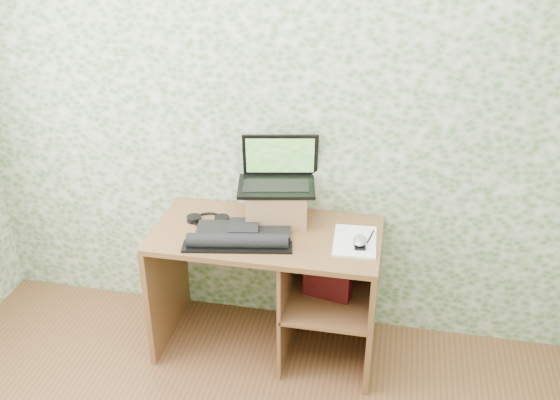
% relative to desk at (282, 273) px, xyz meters
% --- Properties ---
extents(wall_back, '(3.50, 0.00, 3.50)m').
position_rel_desk_xyz_m(wall_back, '(-0.08, 0.28, 0.82)').
color(wall_back, silver).
rests_on(wall_back, ground).
extents(desk, '(1.20, 0.60, 0.75)m').
position_rel_desk_xyz_m(desk, '(0.00, 0.00, 0.00)').
color(desk, brown).
rests_on(desk, floor).
extents(riser, '(0.36, 0.32, 0.19)m').
position_rel_desk_xyz_m(riser, '(-0.05, 0.12, 0.36)').
color(riser, olive).
rests_on(riser, desk).
extents(laptop, '(0.45, 0.36, 0.27)m').
position_rel_desk_xyz_m(laptop, '(-0.05, 0.16, 0.52)').
color(laptop, black).
rests_on(laptop, riser).
extents(keyboard, '(0.57, 0.37, 0.08)m').
position_rel_desk_xyz_m(keyboard, '(-0.19, -0.13, 0.30)').
color(keyboard, black).
rests_on(keyboard, desk).
extents(headphones, '(0.23, 0.19, 0.03)m').
position_rel_desk_xyz_m(headphones, '(-0.41, 0.03, 0.28)').
color(headphones, black).
rests_on(headphones, desk).
extents(notepad, '(0.23, 0.32, 0.01)m').
position_rel_desk_xyz_m(notepad, '(0.39, -0.04, 0.28)').
color(notepad, white).
rests_on(notepad, desk).
extents(mouse, '(0.08, 0.11, 0.04)m').
position_rel_desk_xyz_m(mouse, '(0.41, -0.09, 0.30)').
color(mouse, '#B8B8BA').
rests_on(mouse, notepad).
extents(pen, '(0.03, 0.13, 0.01)m').
position_rel_desk_xyz_m(pen, '(0.46, 0.01, 0.29)').
color(pen, black).
rests_on(pen, notepad).
extents(red_box, '(0.27, 0.13, 0.31)m').
position_rel_desk_xyz_m(red_box, '(0.26, -0.03, 0.06)').
color(red_box, maroon).
rests_on(red_box, desk).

